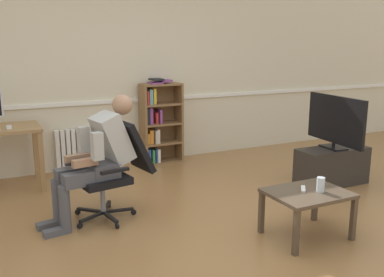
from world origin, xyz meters
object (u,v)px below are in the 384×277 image
object	(u,v)px
bookshelf	(158,123)
tv_stand	(332,166)
office_chair	(116,166)
person_seated	(98,156)
drinking_glass	(321,185)
tv_screen	(335,121)
computer_mouse	(9,127)
spare_remote	(303,189)
coffee_table	(308,198)
radiator	(82,149)

from	to	relation	value
bookshelf	tv_stand	size ratio (longest dim) A/B	1.35
office_chair	tv_stand	size ratio (longest dim) A/B	1.06
person_seated	drinking_glass	world-z (taller)	person_seated
bookshelf	person_seated	xyz separation A→B (m)	(-1.30, -1.69, 0.07)
tv_screen	person_seated	bearing A→B (deg)	91.34
tv_screen	drinking_glass	size ratio (longest dim) A/B	7.48
computer_mouse	tv_screen	size ratio (longest dim) A/B	0.10
bookshelf	spare_remote	bearing A→B (deg)	-84.61
spare_remote	coffee_table	bearing A→B (deg)	-42.94
radiator	drinking_glass	size ratio (longest dim) A/B	5.23
office_chair	tv_screen	world-z (taller)	tv_screen
office_chair	bookshelf	bearing A→B (deg)	136.57
office_chair	coffee_table	world-z (taller)	office_chair
person_seated	coffee_table	xyz separation A→B (m)	(1.57, -1.20, -0.28)
radiator	tv_screen	distance (m)	3.34
bookshelf	radiator	bearing A→B (deg)	174.62
radiator	spare_remote	size ratio (longest dim) A/B	4.57
radiator	coffee_table	bearing A→B (deg)	-65.45
coffee_table	spare_remote	xyz separation A→B (m)	(-0.01, 0.06, 0.07)
bookshelf	office_chair	xyz separation A→B (m)	(-1.11, -1.65, -0.07)
bookshelf	tv_stand	distance (m)	2.46
office_chair	tv_stand	distance (m)	2.68
computer_mouse	coffee_table	distance (m)	3.39
tv_stand	coffee_table	distance (m)	1.63
computer_mouse	bookshelf	xyz separation A→B (m)	(2.00, 0.41, -0.18)
tv_stand	tv_screen	xyz separation A→B (m)	(0.00, -0.00, 0.57)
radiator	tv_stand	distance (m)	3.30
drinking_glass	computer_mouse	bearing A→B (deg)	133.15
person_seated	spare_remote	world-z (taller)	person_seated
person_seated	spare_remote	bearing A→B (deg)	44.22
computer_mouse	person_seated	bearing A→B (deg)	-61.22
coffee_table	tv_stand	bearing A→B (deg)	38.37
bookshelf	person_seated	world-z (taller)	bookshelf
tv_stand	tv_screen	distance (m)	0.57
bookshelf	tv_stand	xyz separation A→B (m)	(1.55, -1.88, -0.36)
person_seated	coffee_table	world-z (taller)	person_seated
computer_mouse	radiator	xyz separation A→B (m)	(0.91, 0.51, -0.48)
tv_stand	tv_screen	bearing A→B (deg)	-5.28
bookshelf	drinking_glass	distance (m)	2.96
coffee_table	drinking_glass	distance (m)	0.16
bookshelf	tv_stand	world-z (taller)	bookshelf
radiator	person_seated	bearing A→B (deg)	-96.61
drinking_glass	office_chair	bearing A→B (deg)	139.10
radiator	tv_stand	world-z (taller)	radiator
bookshelf	drinking_glass	size ratio (longest dim) A/B	9.40
person_seated	tv_stand	bearing A→B (deg)	76.51
computer_mouse	person_seated	size ratio (longest dim) A/B	0.08
computer_mouse	office_chair	world-z (taller)	office_chair
coffee_table	spare_remote	bearing A→B (deg)	97.73
radiator	office_chair	bearing A→B (deg)	-90.61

